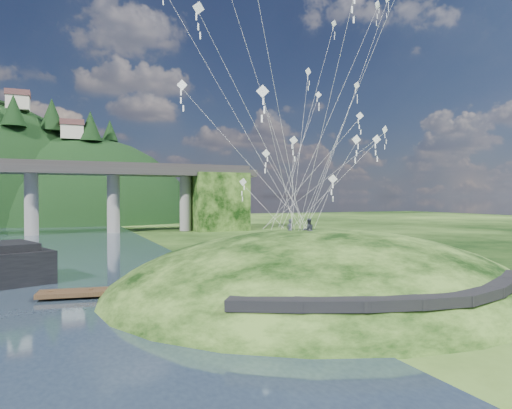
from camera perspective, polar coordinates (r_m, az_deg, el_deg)
name	(u,v)px	position (r m, az deg, el deg)	size (l,w,h in m)	color
ground	(238,306)	(32.85, -2.30, -12.52)	(320.00, 320.00, 0.00)	black
grass_hill	(321,309)	(38.41, 8.07, -12.84)	(36.00, 32.00, 13.00)	black
footpath	(421,294)	(28.16, 19.91, -10.52)	(22.29, 5.84, 0.83)	black
wooden_dock	(130,290)	(37.25, -15.53, -10.28)	(13.40, 4.11, 0.95)	#382517
kite_flyers	(303,219)	(36.83, 5.86, -1.76)	(1.94, 2.00, 1.95)	#292C37
kite_swarm	(301,75)	(39.91, 5.59, 15.81)	(20.03, 16.99, 19.98)	white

